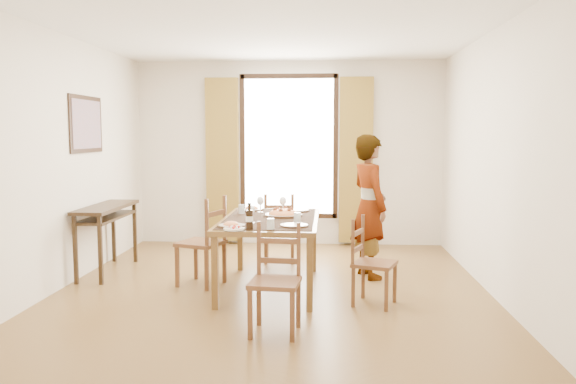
# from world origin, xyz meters

# --- Properties ---
(ground) EXTENTS (5.00, 5.00, 0.00)m
(ground) POSITION_xyz_m (0.00, 0.00, 0.00)
(ground) COLOR #4B2D17
(ground) RESTS_ON ground
(room_shell) EXTENTS (4.60, 5.10, 2.74)m
(room_shell) POSITION_xyz_m (-0.00, 0.13, 1.54)
(room_shell) COLOR beige
(room_shell) RESTS_ON ground
(console_table) EXTENTS (0.38, 1.20, 0.80)m
(console_table) POSITION_xyz_m (-2.03, 0.60, 0.68)
(console_table) COLOR black
(console_table) RESTS_ON ground
(dining_table) EXTENTS (1.00, 1.64, 0.76)m
(dining_table) POSITION_xyz_m (-0.03, 0.05, 0.69)
(dining_table) COLOR brown
(dining_table) RESTS_ON ground
(chair_west) EXTENTS (0.55, 0.55, 0.97)m
(chair_west) POSITION_xyz_m (-0.76, 0.11, 0.45)
(chair_west) COLOR #58331D
(chair_west) RESTS_ON ground
(chair_north) EXTENTS (0.42, 0.42, 0.89)m
(chair_north) POSITION_xyz_m (-0.04, 1.28, 0.41)
(chair_north) COLOR #58331D
(chair_north) RESTS_ON ground
(chair_south) EXTENTS (0.43, 0.43, 0.90)m
(chair_south) POSITION_xyz_m (0.15, -1.28, 0.42)
(chair_south) COLOR #58331D
(chair_south) RESTS_ON ground
(chair_east) EXTENTS (0.48, 0.48, 0.84)m
(chair_east) POSITION_xyz_m (1.00, -0.45, 0.39)
(chair_east) COLOR #58331D
(chair_east) RESTS_ON ground
(man) EXTENTS (0.87, 0.81, 1.63)m
(man) POSITION_xyz_m (1.05, 0.60, 0.82)
(man) COLOR gray
(man) RESTS_ON ground
(plate_sw) EXTENTS (0.27, 0.27, 0.05)m
(plate_sw) POSITION_xyz_m (-0.35, -0.53, 0.78)
(plate_sw) COLOR silver
(plate_sw) RESTS_ON dining_table
(plate_se) EXTENTS (0.27, 0.27, 0.05)m
(plate_se) POSITION_xyz_m (0.25, -0.47, 0.78)
(plate_se) COLOR silver
(plate_se) RESTS_ON dining_table
(plate_nw) EXTENTS (0.27, 0.27, 0.05)m
(plate_nw) POSITION_xyz_m (-0.31, 0.63, 0.78)
(plate_nw) COLOR silver
(plate_nw) RESTS_ON dining_table
(plate_ne) EXTENTS (0.27, 0.27, 0.05)m
(plate_ne) POSITION_xyz_m (0.23, 0.59, 0.78)
(plate_ne) COLOR silver
(plate_ne) RESTS_ON dining_table
(pasta_platter) EXTENTS (0.40, 0.40, 0.10)m
(pasta_platter) POSITION_xyz_m (0.10, 0.18, 0.81)
(pasta_platter) COLOR #B54217
(pasta_platter) RESTS_ON dining_table
(caprese_plate) EXTENTS (0.20, 0.20, 0.04)m
(caprese_plate) POSITION_xyz_m (-0.29, -0.69, 0.78)
(caprese_plate) COLOR silver
(caprese_plate) RESTS_ON dining_table
(wine_glass_a) EXTENTS (0.08, 0.08, 0.18)m
(wine_glass_a) POSITION_xyz_m (-0.18, -0.32, 0.85)
(wine_glass_a) COLOR white
(wine_glass_a) RESTS_ON dining_table
(wine_glass_b) EXTENTS (0.08, 0.08, 0.18)m
(wine_glass_b) POSITION_xyz_m (0.07, 0.44, 0.85)
(wine_glass_b) COLOR white
(wine_glass_b) RESTS_ON dining_table
(wine_glass_c) EXTENTS (0.08, 0.08, 0.18)m
(wine_glass_c) POSITION_xyz_m (-0.18, 0.44, 0.85)
(wine_glass_c) COLOR white
(wine_glass_c) RESTS_ON dining_table
(tumbler_a) EXTENTS (0.07, 0.07, 0.10)m
(tumbler_a) POSITION_xyz_m (0.27, -0.22, 0.81)
(tumbler_a) COLOR silver
(tumbler_a) RESTS_ON dining_table
(tumbler_b) EXTENTS (0.07, 0.07, 0.10)m
(tumbler_b) POSITION_xyz_m (-0.38, 0.35, 0.81)
(tumbler_b) COLOR silver
(tumbler_b) RESTS_ON dining_table
(tumbler_c) EXTENTS (0.07, 0.07, 0.10)m
(tumbler_c) POSITION_xyz_m (0.04, -0.64, 0.81)
(tumbler_c) COLOR silver
(tumbler_c) RESTS_ON dining_table
(wine_bottle) EXTENTS (0.07, 0.07, 0.25)m
(wine_bottle) POSITION_xyz_m (-0.15, -0.67, 0.88)
(wine_bottle) COLOR black
(wine_bottle) RESTS_ON dining_table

